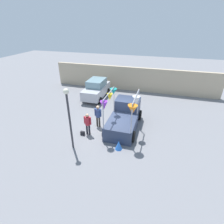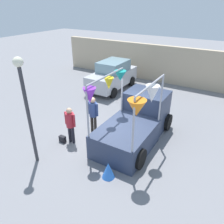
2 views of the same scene
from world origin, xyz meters
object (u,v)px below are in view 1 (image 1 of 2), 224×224
handbag (83,133)px  person_customer (88,122)px  vendor_truck (125,116)px  street_lamp (69,111)px  parked_car (96,89)px  person_vendor (98,114)px  folded_kite_bundle_azure (119,145)px

handbag → person_customer: bearing=29.7°
vendor_truck → street_lamp: street_lamp is taller
handbag → street_lamp: bearing=-90.1°
handbag → street_lamp: 2.78m
parked_car → person_vendor: bearing=-67.9°
vendor_truck → person_vendor: vendor_truck is taller
vendor_truck → person_vendor: size_ratio=2.39×
vendor_truck → person_customer: vendor_truck is taller
parked_car → handbag: bearing=-77.7°
handbag → folded_kite_bundle_azure: (2.77, -0.76, 0.16)m
street_lamp → folded_kite_bundle_azure: bearing=13.0°
vendor_truck → parked_car: (-3.92, 4.50, 0.09)m
parked_car → folded_kite_bundle_azure: parked_car is taller
handbag → folded_kite_bundle_azure: size_ratio=0.47×
folded_kite_bundle_azure → vendor_truck: bearing=95.3°
person_vendor → street_lamp: 3.21m
folded_kite_bundle_azure → parked_car: bearing=120.1°
person_customer → person_vendor: 1.20m
vendor_truck → folded_kite_bundle_azure: size_ratio=6.80×
vendor_truck → parked_car: vendor_truck is taller
parked_car → person_vendor: (2.07, -5.10, 0.09)m
person_customer → person_vendor: person_vendor is taller
vendor_truck → person_customer: (-2.17, -1.75, 0.11)m
handbag → parked_car: bearing=102.3°
parked_car → street_lamp: 8.13m
street_lamp → person_customer: bearing=77.6°
handbag → street_lamp: (-0.00, -1.39, 2.41)m
parked_car → handbag: parked_car is taller
vendor_truck → folded_kite_bundle_azure: 2.78m
vendor_truck → street_lamp: bearing=-127.0°
vendor_truck → folded_kite_bundle_azure: vendor_truck is taller
vendor_truck → folded_kite_bundle_azure: (0.25, -2.71, -0.56)m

